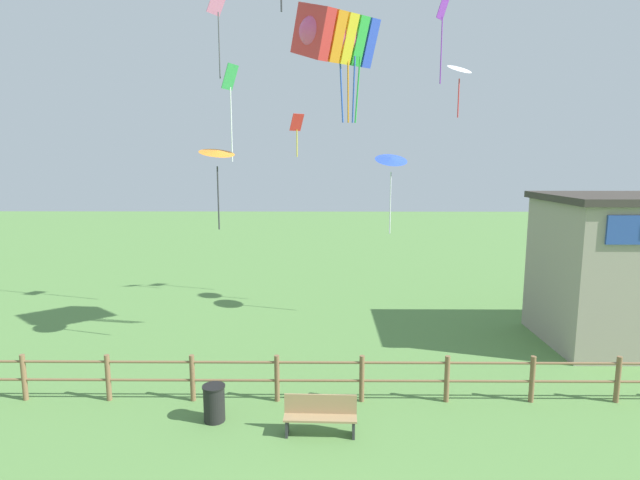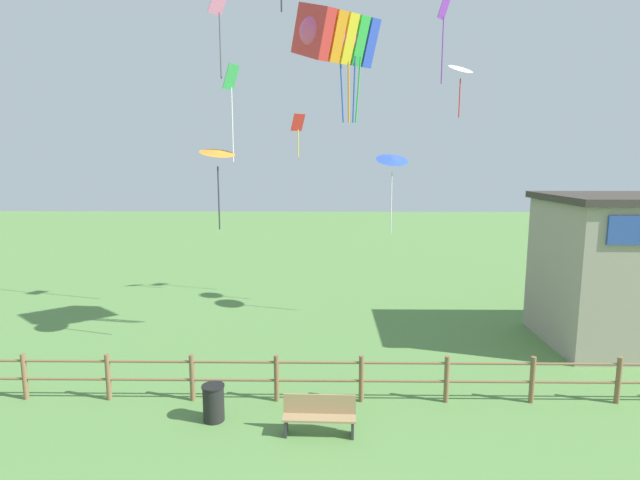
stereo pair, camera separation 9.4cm
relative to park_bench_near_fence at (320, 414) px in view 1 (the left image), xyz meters
The scene contains 11 objects.
wooden_fence 1.69m from the park_bench_near_fence, 91.32° to the left, with size 20.91×0.14×1.30m.
park_bench_near_fence is the anchor object (origin of this frame).
trash_bin 2.74m from the park_bench_near_fence, 167.46° to the left, with size 0.57×0.57×0.93m.
kite_rainbow_parafoil 11.55m from the park_bench_near_fence, 85.64° to the left, with size 3.29×3.17×3.70m.
kite_pink_diamond 15.81m from the park_bench_near_fence, 113.03° to the left, with size 0.85×0.97×3.47m.
kite_green_diamond 13.52m from the park_bench_near_fence, 111.01° to the left, with size 0.65×0.83×3.86m.
kite_blue_delta 11.10m from the park_bench_near_fence, 72.88° to the left, with size 1.46×1.42×3.28m.
kite_white_delta 14.28m from the park_bench_near_fence, 59.65° to the left, with size 1.31×1.29×2.13m.
kite_purple_streamer 16.33m from the park_bench_near_fence, 64.84° to the left, with size 0.60×0.67×3.39m.
kite_orange_delta 8.97m from the park_bench_near_fence, 122.24° to the left, with size 1.60×1.60×2.77m.
kite_red_diamond 13.95m from the park_bench_near_fence, 95.57° to the left, with size 0.68×0.63×1.90m.
Camera 1 is at (0.12, -5.51, 6.47)m, focal length 28.00 mm.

